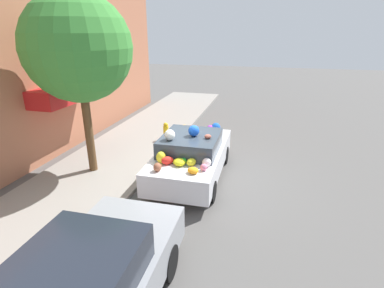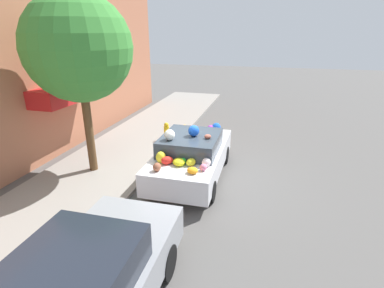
# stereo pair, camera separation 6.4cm
# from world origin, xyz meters

# --- Properties ---
(ground_plane) EXTENTS (60.00, 60.00, 0.00)m
(ground_plane) POSITION_xyz_m (0.00, 0.00, 0.00)
(ground_plane) COLOR #565451
(sidewalk_curb) EXTENTS (24.00, 3.20, 0.10)m
(sidewalk_curb) POSITION_xyz_m (0.00, 2.70, 0.05)
(sidewalk_curb) COLOR gray
(sidewalk_curb) RESTS_ON ground
(building_facade) EXTENTS (18.00, 1.20, 5.84)m
(building_facade) POSITION_xyz_m (0.03, 4.93, 2.89)
(building_facade) COLOR #B26B4C
(building_facade) RESTS_ON ground
(street_tree) EXTENTS (2.92, 2.92, 5.06)m
(street_tree) POSITION_xyz_m (-0.51, 2.86, 3.69)
(street_tree) COLOR brown
(street_tree) RESTS_ON sidewalk_curb
(fire_hydrant) EXTENTS (0.20, 0.20, 0.70)m
(fire_hydrant) POSITION_xyz_m (2.62, 1.58, 0.45)
(fire_hydrant) COLOR gold
(fire_hydrant) RESTS_ON sidewalk_curb
(art_car) EXTENTS (4.00, 1.86, 1.68)m
(art_car) POSITION_xyz_m (-0.04, -0.16, 0.72)
(art_car) COLOR silver
(art_car) RESTS_ON ground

